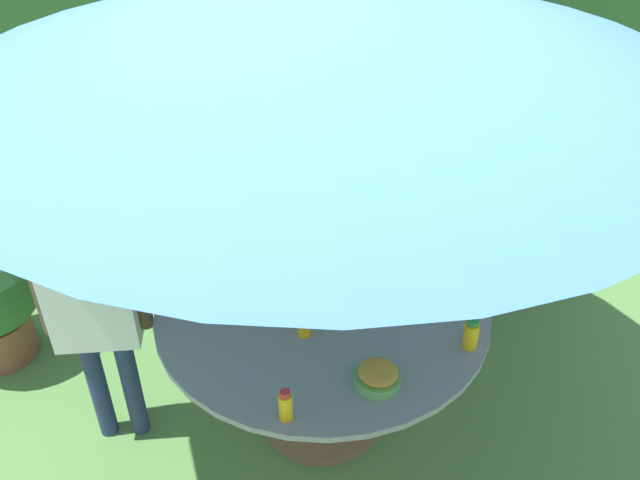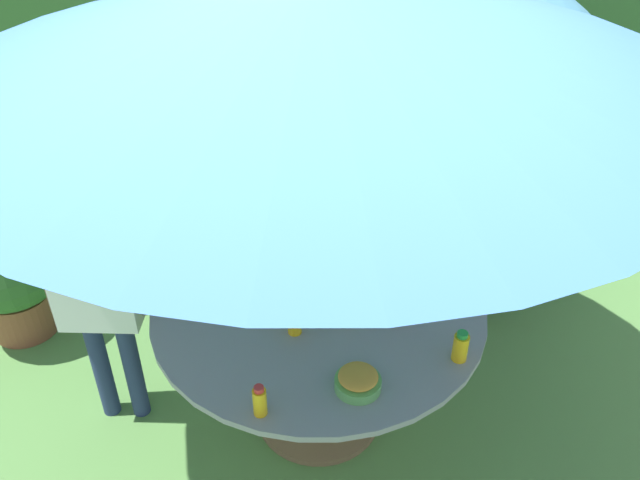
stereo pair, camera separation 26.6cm
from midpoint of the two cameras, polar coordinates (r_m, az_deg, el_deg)
The scene contains 22 objects.
ground_plane at distance 3.19m, azimuth 2.35°, elevation -15.10°, with size 10.00×10.00×0.02m, color #548442.
hedge_backdrop at distance 5.69m, azimuth 4.81°, elevation 18.40°, with size 9.00×0.70×1.66m, color #33602D.
garden_table at distance 2.80m, azimuth 2.61°, elevation -8.04°, with size 1.36×1.36×0.69m.
patio_umbrella at distance 2.14m, azimuth 3.57°, elevation 18.65°, with size 2.47×2.47×2.01m.
wooden_chair at distance 3.74m, azimuth 15.90°, elevation 3.37°, with size 0.68×0.66×1.01m.
dome_tent at distance 4.23m, azimuth 13.95°, elevation 10.98°, with size 1.98×1.98×1.59m.
potted_plant at distance 3.62m, azimuth -23.66°, elevation -1.76°, with size 0.60×0.60×0.79m.
child_in_blue_shirt at distance 3.38m, azimuth 9.49°, elevation 7.60°, with size 0.32×0.46×1.43m.
child_in_white_shirt at distance 2.75m, azimuth -16.42°, elevation -2.86°, with size 0.43×0.22×1.28m.
snack_bowl at distance 2.35m, azimuth 6.62°, elevation -12.13°, with size 0.17×0.17×0.08m.
plate_mid_right at distance 2.91m, azimuth -6.17°, elevation -1.88°, with size 0.25×0.25×0.03m.
plate_back_edge at distance 2.93m, azimuth 7.36°, elevation -1.83°, with size 0.26×0.26×0.03m.
plate_center_front at distance 2.99m, azimuth 1.03°, elevation -0.55°, with size 0.22×0.22×0.03m.
juice_bottle_near_left at distance 2.81m, azimuth 3.95°, elevation -1.98°, with size 0.05×0.05×0.13m.
juice_bottle_near_right at distance 2.63m, azimuth -0.84°, elevation -4.99°, with size 0.05×0.05×0.13m.
juice_bottle_far_left at distance 2.50m, azimuth 15.10°, elevation -9.03°, with size 0.06×0.06×0.13m.
juice_bottle_far_right at distance 2.24m, azimuth -1.77°, elevation -13.90°, with size 0.05×0.05×0.13m.
juice_bottle_center_back at distance 2.61m, azimuth 5.75°, elevation -5.78°, with size 0.04×0.04×0.11m.
juice_bottle_mid_left at distance 2.77m, azimuth 0.50°, elevation -2.82°, with size 0.05×0.05×0.11m.
juice_bottle_front_edge at distance 2.53m, azimuth 0.81°, elevation -7.30°, with size 0.05×0.05×0.10m.
cup_near at distance 3.15m, azimuth 3.84°, elevation 1.88°, with size 0.07×0.07×0.06m, color #E04C47.
cup_far at distance 2.65m, azimuth 9.84°, elevation -6.10°, with size 0.06×0.06×0.06m, color #E04C47.
Camera 2 is at (0.20, -2.05, 2.43)m, focal length 37.00 mm.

